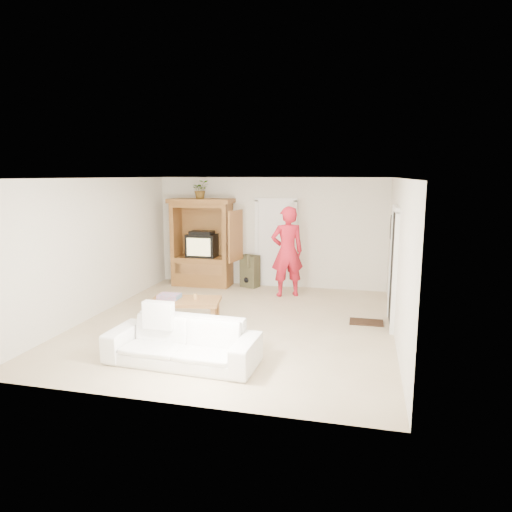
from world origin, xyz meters
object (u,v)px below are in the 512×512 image
Objects in this scene: coffee_table at (186,303)px; sofa at (182,342)px; man at (287,252)px; armoire at (203,248)px.

sofa is at bearing -79.47° from coffee_table.
man is 2.83m from coffee_table.
sofa is at bearing -73.77° from armoire.
armoire reaches higher than sofa.
armoire is 0.97× the size of sofa.
coffee_table is at bearing 113.47° from sofa.
armoire reaches higher than man.
coffee_table is (-1.44, -2.37, -0.60)m from man.
coffee_table is (-0.61, 1.63, 0.08)m from sofa.
coffee_table is at bearing 34.68° from man.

